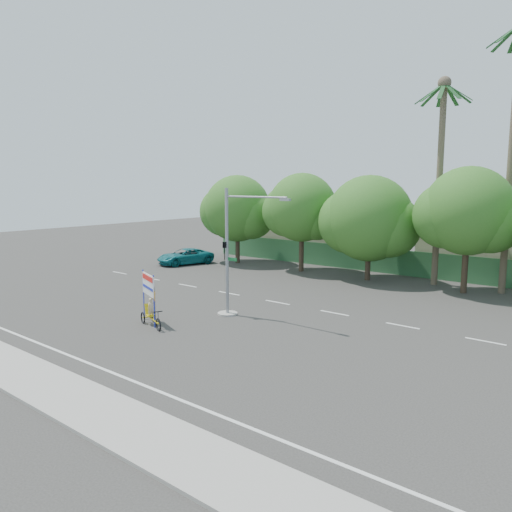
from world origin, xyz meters
The scene contains 12 objects.
ground centered at (0.00, 0.00, 0.00)m, with size 120.00×120.00×0.00m, color #33302D.
sidewalk_near centered at (0.00, -7.50, 0.06)m, with size 50.00×2.40×0.12m, color gray.
fence centered at (0.00, 21.50, 1.00)m, with size 38.00×0.08×2.00m, color #336B3D.
building_left centered at (-10.00, 26.00, 2.00)m, with size 12.00×8.00×4.00m, color beige.
tree_far_left centered at (-14.05, 18.00, 4.76)m, with size 7.14×6.00×7.96m.
tree_left centered at (-7.05, 18.00, 5.06)m, with size 6.66×5.60×8.07m.
tree_center centered at (-1.05, 18.00, 4.47)m, with size 7.62×6.40×7.85m.
tree_right centered at (5.95, 18.00, 5.24)m, with size 6.90×5.80×8.36m.
palm_short centered at (3.50, 19.50, 8.86)m, with size 3.73×3.79×14.45m.
traffic_signal centered at (-2.20, 3.98, 2.92)m, with size 4.72×1.10×7.00m.
trike_billboard centered at (-4.21, 0.00, 1.11)m, with size 2.63×1.27×2.76m.
pickup_truck centered at (-17.09, 14.38, 0.70)m, with size 2.33×5.04×1.40m, color #106C73.
Camera 1 is at (15.78, -15.97, 7.29)m, focal length 35.00 mm.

